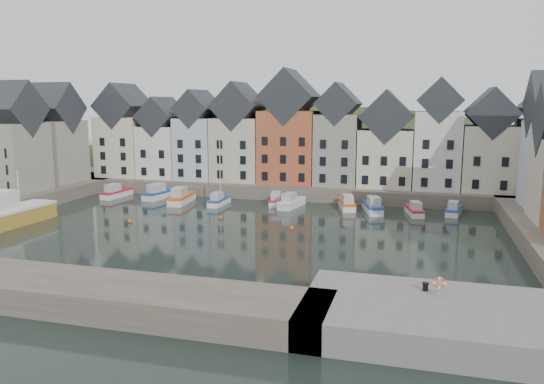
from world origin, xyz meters
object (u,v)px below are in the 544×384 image
at_px(boat_a, 116,193).
at_px(mooring_bollard, 425,286).
at_px(large_vessel, 2,214).
at_px(boat_d, 219,200).
at_px(life_ring_post, 439,283).

distance_m(boat_a, mooring_bollard, 58.32).
distance_m(boat_a, large_vessel, 21.65).
bearing_deg(mooring_bollard, large_vessel, 163.43).
relative_size(boat_d, large_vessel, 0.79).
bearing_deg(boat_a, life_ring_post, -33.70).
height_order(boat_a, large_vessel, large_vessel).
xyz_separation_m(boat_a, boat_d, (17.71, -1.61, -0.03)).
distance_m(boat_d, large_vessel, 27.84).
xyz_separation_m(large_vessel, mooring_bollard, (47.73, -14.20, 0.70)).
relative_size(large_vessel, mooring_bollard, 23.74).
xyz_separation_m(large_vessel, life_ring_post, (48.58, -14.91, 1.25)).
relative_size(boat_d, mooring_bollard, 18.74).
xyz_separation_m(boat_d, mooring_bollard, (28.34, -34.16, 1.63)).
bearing_deg(boat_a, boat_d, -1.01).
height_order(large_vessel, life_ring_post, large_vessel).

